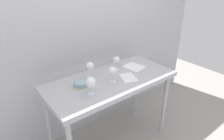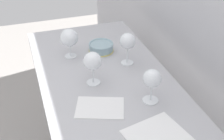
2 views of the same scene
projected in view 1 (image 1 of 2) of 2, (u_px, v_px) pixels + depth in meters
name	position (u px, v px, depth m)	size (l,w,h in m)	color
back_wall	(84.00, 32.00, 2.28)	(3.80, 0.04, 2.60)	#B5B5BA
steel_counter	(111.00, 87.00, 2.15)	(1.40, 0.65, 0.90)	#ABABB0
wine_glass_far_left	(90.00, 66.00, 2.07)	(0.08, 0.08, 0.18)	white
wine_glass_far_right	(117.00, 60.00, 2.26)	(0.08, 0.08, 0.16)	white
wine_glass_near_left	(91.00, 83.00, 1.79)	(0.10, 0.10, 0.17)	white
wine_glass_near_center	(113.00, 71.00, 1.99)	(0.09, 0.09, 0.17)	white
tasting_sheet_upper	(134.00, 67.00, 2.37)	(0.20, 0.23, 0.00)	white
tasting_sheet_lower	(128.00, 77.00, 2.13)	(0.15, 0.21, 0.00)	white
tasting_bowl	(81.00, 84.00, 1.95)	(0.14, 0.14, 0.05)	#DBCC66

